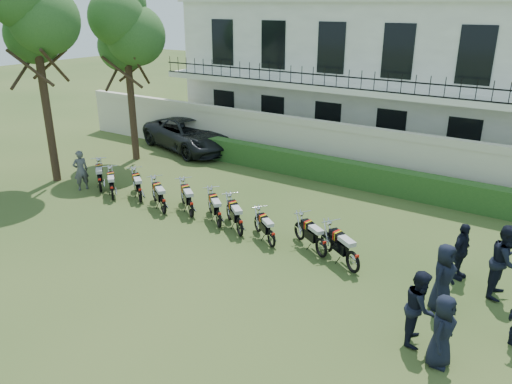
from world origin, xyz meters
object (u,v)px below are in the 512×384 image
(motorcycle_7, at_px, (272,235))
(officer_3, at_px, (443,277))
(motorcycle_3, at_px, (163,202))
(officer_4, at_px, (505,261))
(tree_west_near, at_px, (126,29))
(officer_1, at_px, (420,307))
(motorcycle_6, at_px, (240,223))
(motorcycle_8, at_px, (321,243))
(suv, at_px, (190,134))
(officer_0, at_px, (442,331))
(inspector, at_px, (81,170))
(motorcycle_5, at_px, (219,215))
(motorcycle_9, at_px, (353,257))
(motorcycle_1, at_px, (112,189))
(tree_west_mid, at_px, (33,11))
(motorcycle_2, at_px, (140,191))
(motorcycle_4, at_px, (191,205))
(officer_5, at_px, (461,251))
(motorcycle_0, at_px, (100,181))

(motorcycle_7, distance_m, officer_3, 5.13)
(motorcycle_3, distance_m, officer_3, 9.61)
(officer_4, bearing_deg, tree_west_near, 82.03)
(officer_1, height_order, officer_4, officer_4)
(motorcycle_6, xyz_separation_m, motorcycle_8, (2.78, 0.17, -0.02))
(suv, bearing_deg, motorcycle_3, -128.90)
(tree_west_near, relative_size, officer_0, 4.96)
(tree_west_near, height_order, inspector, tree_west_near)
(inspector, bearing_deg, motorcycle_5, 111.57)
(officer_0, bearing_deg, officer_4, -7.09)
(officer_3, bearing_deg, motorcycle_6, 94.52)
(tree_west_near, height_order, motorcycle_9, tree_west_near)
(motorcycle_1, relative_size, officer_1, 0.85)
(tree_west_mid, distance_m, motorcycle_6, 11.30)
(motorcycle_2, bearing_deg, motorcycle_6, -57.32)
(motorcycle_4, distance_m, motorcycle_5, 1.29)
(motorcycle_9, distance_m, suv, 13.71)
(officer_3, bearing_deg, motorcycle_1, 97.45)
(officer_3, bearing_deg, officer_5, 8.76)
(motorcycle_0, xyz_separation_m, motorcycle_8, (9.58, -0.01, -0.02))
(motorcycle_3, height_order, motorcycle_7, motorcycle_3)
(tree_west_near, relative_size, motorcycle_3, 4.76)
(motorcycle_7, relative_size, suv, 0.25)
(motorcycle_8, bearing_deg, suv, 89.29)
(motorcycle_0, relative_size, motorcycle_9, 0.90)
(motorcycle_9, height_order, officer_5, officer_5)
(motorcycle_2, xyz_separation_m, officer_4, (12.17, 0.61, 0.49))
(motorcycle_4, xyz_separation_m, suv, (-5.68, 6.54, 0.30))
(officer_1, bearing_deg, motorcycle_4, 62.69)
(motorcycle_9, distance_m, officer_5, 2.82)
(tree_west_near, height_order, motorcycle_2, tree_west_near)
(motorcycle_8, relative_size, officer_3, 0.95)
(officer_3, bearing_deg, tree_west_mid, 96.98)
(inspector, relative_size, officer_4, 0.84)
(officer_0, bearing_deg, officer_1, 52.94)
(motorcycle_1, xyz_separation_m, officer_5, (12.12, 1.31, 0.33))
(motorcycle_0, height_order, officer_1, officer_1)
(tree_west_mid, relative_size, tree_west_near, 1.12)
(motorcycle_7, height_order, officer_1, officer_1)
(motorcycle_9, bearing_deg, inspector, 121.92)
(motorcycle_0, relative_size, officer_3, 0.90)
(motorcycle_5, xyz_separation_m, motorcycle_8, (3.73, 0.02, -0.01))
(officer_3, height_order, officer_4, officer_4)
(motorcycle_7, height_order, officer_0, officer_0)
(motorcycle_2, height_order, officer_0, officer_0)
(motorcycle_2, bearing_deg, motorcycle_3, -65.93)
(motorcycle_0, distance_m, motorcycle_4, 4.56)
(inspector, height_order, officer_1, officer_1)
(motorcycle_7, distance_m, inspector, 8.93)
(motorcycle_9, height_order, inspector, inspector)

